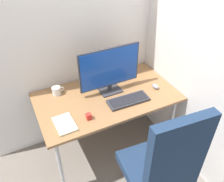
% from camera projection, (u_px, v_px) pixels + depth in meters
% --- Properties ---
extents(ground_plane, '(8.00, 8.00, 0.00)m').
position_uv_depth(ground_plane, '(108.00, 146.00, 2.68)').
color(ground_plane, slate).
extents(wall_back, '(2.29, 0.04, 2.80)m').
position_uv_depth(wall_back, '(87.00, 13.00, 2.13)').
color(wall_back, white).
rests_on(wall_back, ground_plane).
extents(wall_side_right, '(0.04, 1.70, 2.80)m').
position_uv_depth(wall_side_right, '(186.00, 20.00, 2.00)').
color(wall_side_right, white).
rests_on(wall_side_right, ground_plane).
extents(desk, '(1.33, 0.75, 0.72)m').
position_uv_depth(desk, '(107.00, 100.00, 2.28)').
color(desk, '#996B42').
rests_on(desk, ground_plane).
extents(office_chair, '(0.63, 0.65, 1.19)m').
position_uv_depth(office_chair, '(163.00, 165.00, 1.74)').
color(office_chair, black).
rests_on(office_chair, ground_plane).
extents(monitor, '(0.60, 0.17, 0.46)m').
position_uv_depth(monitor, '(110.00, 69.00, 2.18)').
color(monitor, '#333338').
rests_on(monitor, desk).
extents(keyboard, '(0.39, 0.16, 0.03)m').
position_uv_depth(keyboard, '(128.00, 100.00, 2.17)').
color(keyboard, '#333338').
rests_on(keyboard, desk).
extents(mouse, '(0.06, 0.09, 0.04)m').
position_uv_depth(mouse, '(155.00, 86.00, 2.34)').
color(mouse, gray).
rests_on(mouse, desk).
extents(pen_holder, '(0.08, 0.08, 0.18)m').
position_uv_depth(pen_holder, '(133.00, 67.00, 2.57)').
color(pen_holder, silver).
rests_on(pen_holder, desk).
extents(notebook, '(0.16, 0.24, 0.02)m').
position_uv_depth(notebook, '(65.00, 124.00, 1.93)').
color(notebook, beige).
rests_on(notebook, desk).
extents(coffee_mug, '(0.12, 0.08, 0.08)m').
position_uv_depth(coffee_mug, '(57.00, 91.00, 2.25)').
color(coffee_mug, white).
rests_on(coffee_mug, desk).
extents(desk_clamp_accessory, '(0.04, 0.04, 0.06)m').
position_uv_depth(desk_clamp_accessory, '(89.00, 116.00, 1.98)').
color(desk_clamp_accessory, red).
rests_on(desk_clamp_accessory, desk).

